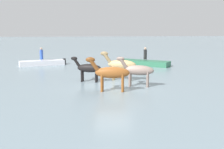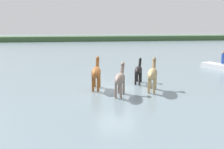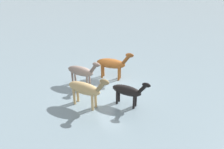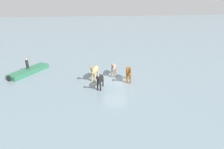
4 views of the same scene
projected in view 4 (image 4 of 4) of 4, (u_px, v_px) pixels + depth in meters
name	position (u px, v px, depth m)	size (l,w,h in m)	color
ground_plane	(116.00, 81.00, 20.17)	(185.76, 185.76, 0.00)	gray
horse_dark_mare	(129.00, 72.00, 19.74)	(0.95, 2.66, 2.05)	brown
horse_dun_straggler	(95.00, 70.00, 20.17)	(1.34, 2.60, 2.05)	tan
horse_lead	(100.00, 80.00, 18.15)	(1.11, 2.21, 1.74)	black
horse_rear_stallion	(114.00, 67.00, 21.29)	(1.15, 2.44, 1.91)	gray
boat_launch_far	(29.00, 72.00, 22.38)	(4.14, 5.10, 0.76)	#2D6B4C
person_watcher_seated	(27.00, 64.00, 22.20)	(0.32, 0.32, 1.19)	black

